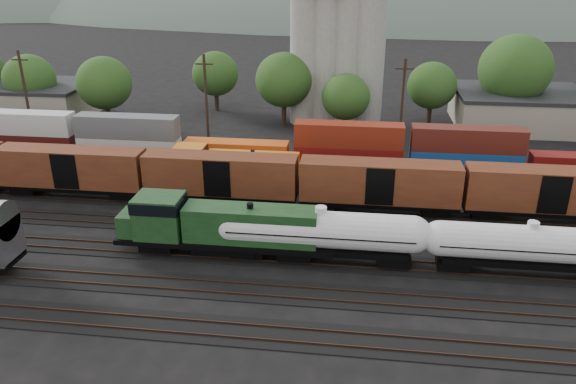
# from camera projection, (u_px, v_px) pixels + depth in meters

# --- Properties ---
(ground) EXTENTS (600.00, 600.00, 0.00)m
(ground) POSITION_uv_depth(u_px,v_px,m) (276.00, 231.00, 50.83)
(ground) COLOR black
(tracks) EXTENTS (180.00, 33.20, 0.20)m
(tracks) POSITION_uv_depth(u_px,v_px,m) (276.00, 230.00, 50.81)
(tracks) COLOR black
(tracks) RESTS_ON ground
(green_locomotive) EXTENTS (18.00, 3.18, 4.76)m
(green_locomotive) POSITION_uv_depth(u_px,v_px,m) (213.00, 225.00, 45.73)
(green_locomotive) COLOR black
(green_locomotive) RESTS_ON ground
(tank_car_a) EXTENTS (17.42, 3.12, 4.57)m
(tank_car_a) POSITION_uv_depth(u_px,v_px,m) (320.00, 231.00, 44.70)
(tank_car_a) COLOR white
(tank_car_a) RESTS_ON ground
(tank_car_b) EXTENTS (16.26, 2.91, 4.26)m
(tank_car_b) POSITION_uv_depth(u_px,v_px,m) (529.00, 245.00, 42.90)
(tank_car_b) COLOR white
(tank_car_b) RESTS_ON ground
(orange_locomotive) EXTENTS (16.21, 2.70, 4.05)m
(orange_locomotive) POSITION_uv_depth(u_px,v_px,m) (228.00, 165.00, 59.83)
(orange_locomotive) COLOR black
(orange_locomotive) RESTS_ON ground
(boxcar_string) EXTENTS (122.80, 2.90, 4.20)m
(boxcar_string) POSITION_uv_depth(u_px,v_px,m) (145.00, 172.00, 55.80)
(boxcar_string) COLOR black
(boxcar_string) RESTS_ON ground
(container_wall) EXTENTS (181.57, 2.60, 5.80)m
(container_wall) POSITION_uv_depth(u_px,v_px,m) (359.00, 152.00, 62.63)
(container_wall) COLOR black
(container_wall) RESTS_ON ground
(grain_silo) EXTENTS (13.40, 5.00, 29.00)m
(grain_silo) POSITION_uv_depth(u_px,v_px,m) (336.00, 45.00, 78.93)
(grain_silo) COLOR #A19E93
(grain_silo) RESTS_ON ground
(industrial_sheds) EXTENTS (119.38, 17.26, 5.10)m
(industrial_sheds) POSITION_uv_depth(u_px,v_px,m) (357.00, 108.00, 81.25)
(industrial_sheds) COLOR #9E937F
(industrial_sheds) RESTS_ON ground
(tree_band) EXTENTS (165.42, 20.01, 13.95)m
(tree_band) POSITION_uv_depth(u_px,v_px,m) (409.00, 73.00, 81.07)
(tree_band) COLOR black
(tree_band) RESTS_ON ground
(utility_poles) EXTENTS (122.20, 0.36, 12.00)m
(utility_poles) POSITION_uv_depth(u_px,v_px,m) (302.00, 104.00, 68.49)
(utility_poles) COLOR black
(utility_poles) RESTS_ON ground
(distant_hills) EXTENTS (860.00, 286.00, 130.00)m
(distant_hills) POSITION_uv_depth(u_px,v_px,m) (394.00, 45.00, 293.52)
(distant_hills) COLOR #59665B
(distant_hills) RESTS_ON ground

